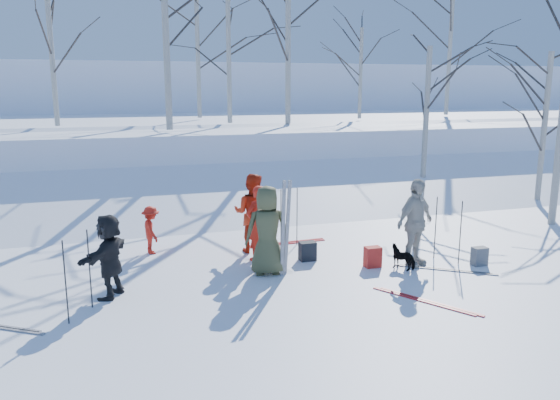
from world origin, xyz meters
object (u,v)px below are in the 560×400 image
object	(u,v)px
skier_grey_west	(109,256)
skier_cream_east	(415,223)
skier_red_seated	(151,230)
backpack_red	(373,257)
skier_olive_center	(267,230)
dog	(403,257)
skier_redor_behind	(252,213)
backpack_grey	(479,256)
backpack_dark	(307,251)
skier_red_north	(258,223)

from	to	relation	value
skier_grey_west	skier_cream_east	bearing A→B (deg)	118.99
skier_red_seated	backpack_red	xyz separation A→B (m)	(4.22, -2.28, -0.32)
skier_olive_center	dog	world-z (taller)	skier_olive_center
backpack_red	skier_grey_west	bearing A→B (deg)	-178.99
skier_redor_behind	skier_olive_center	bearing A→B (deg)	116.24
skier_olive_center	skier_cream_east	xyz separation A→B (m)	(3.01, -0.39, 0.02)
skier_redor_behind	skier_grey_west	xyz separation A→B (m)	(-3.02, -1.84, -0.14)
skier_olive_center	dog	xyz separation A→B (m)	(2.70, -0.51, -0.64)
skier_redor_behind	dog	world-z (taller)	skier_redor_behind
skier_redor_behind	backpack_grey	xyz separation A→B (m)	(4.21, -2.31, -0.69)
backpack_dark	skier_redor_behind	bearing A→B (deg)	134.75
skier_olive_center	backpack_red	distance (m)	2.27
backpack_red	skier_olive_center	bearing A→B (deg)	173.75
dog	skier_redor_behind	bearing A→B (deg)	-71.64
skier_redor_behind	backpack_dark	size ratio (longest dim) A/B	4.38
skier_grey_west	skier_red_seated	bearing A→B (deg)	-170.61
skier_olive_center	backpack_dark	distance (m)	1.36
skier_redor_behind	backpack_dark	distance (m)	1.51
skier_red_seated	backpack_red	size ratio (longest dim) A/B	2.51
skier_redor_behind	skier_grey_west	world-z (taller)	skier_redor_behind
skier_olive_center	skier_redor_behind	distance (m)	1.52
skier_red_seated	backpack_dark	size ratio (longest dim) A/B	2.64
skier_red_north	skier_cream_east	world-z (taller)	skier_cream_east
skier_red_seated	backpack_dark	bearing A→B (deg)	-125.62
skier_red_north	backpack_red	size ratio (longest dim) A/B	3.81
skier_red_seated	skier_grey_west	world-z (taller)	skier_grey_west
skier_red_north	dog	xyz separation A→B (m)	(2.65, -1.43, -0.56)
dog	backpack_red	bearing A→B (deg)	-60.65
skier_grey_west	backpack_grey	distance (m)	7.27
backpack_dark	backpack_grey	bearing A→B (deg)	-22.48
skier_red_seated	skier_olive_center	bearing A→B (deg)	-144.79
skier_red_north	skier_redor_behind	distance (m)	0.60
skier_olive_center	backpack_dark	xyz separation A→B (m)	(1.04, 0.56, -0.68)
skier_redor_behind	dog	size ratio (longest dim) A/B	3.07
backpack_red	backpack_grey	distance (m)	2.21
backpack_red	backpack_dark	world-z (taller)	backpack_red
skier_redor_behind	skier_red_seated	distance (m)	2.24
skier_red_seated	skier_grey_west	xyz separation A→B (m)	(-0.87, -2.37, 0.21)
skier_red_north	skier_grey_west	xyz separation A→B (m)	(-2.99, -1.25, -0.06)
skier_red_seated	skier_cream_east	bearing A→B (deg)	-125.70
dog	backpack_red	size ratio (longest dim) A/B	1.36
backpack_grey	skier_red_seated	bearing A→B (deg)	156.04
skier_red_north	skier_redor_behind	size ratio (longest dim) A/B	0.91
skier_redor_behind	backpack_red	xyz separation A→B (m)	(2.07, -1.76, -0.67)
skier_grey_west	skier_redor_behind	bearing A→B (deg)	150.95
skier_red_north	backpack_red	world-z (taller)	skier_red_north
skier_cream_east	backpack_dark	xyz separation A→B (m)	(-1.97, 0.95, -0.70)
skier_grey_west	backpack_grey	world-z (taller)	skier_grey_west
backpack_red	skier_red_seated	bearing A→B (deg)	151.67
skier_redor_behind	backpack_dark	bearing A→B (deg)	164.37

